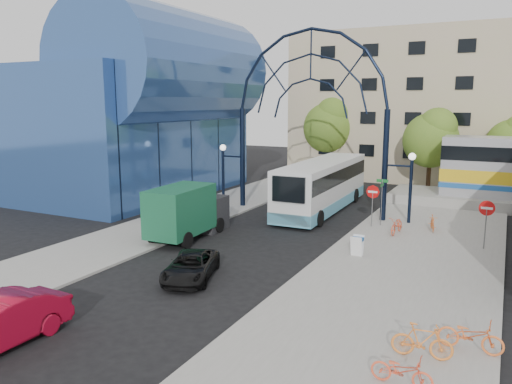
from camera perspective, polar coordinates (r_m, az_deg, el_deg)
The scene contains 20 objects.
ground at distance 21.82m, azimuth -7.55°, elevation -9.74°, with size 120.00×120.00×0.00m, color black.
sidewalk_east at distance 22.42m, azimuth 16.06°, elevation -9.35°, with size 8.00×56.00×0.12m, color gray.
plaza_west at distance 30.13m, azimuth -11.34°, elevation -4.11°, with size 5.00×50.00×0.12m, color gray.
gateway_arch at distance 33.01m, azimuth 6.23°, elevation 12.15°, with size 13.64×0.44×12.10m.
stop_sign at distance 30.16m, azimuth 13.19°, elevation -0.40°, with size 0.80×0.07×2.50m.
do_not_enter_sign at distance 27.40m, azimuth 24.85°, elevation -2.19°, with size 0.76×0.07×2.48m.
street_name_sign at distance 30.62m, azimuth 14.20°, elevation -0.03°, with size 0.70×0.70×2.80m.
sandwich_board at distance 24.56m, azimuth 11.50°, elevation -5.76°, with size 0.55×0.61×0.99m.
transit_hall at distance 41.77m, azimuth -13.59°, elevation 8.97°, with size 16.50×18.00×14.50m.
apartment_block at distance 52.72m, azimuth 16.50°, elevation 9.38°, with size 20.00×12.10×14.00m.
tree_north_a at distance 43.23m, azimuth 19.51°, elevation 5.93°, with size 4.48×4.48×7.00m.
tree_north_b at distance 49.35m, azimuth 8.52°, elevation 7.63°, with size 5.12×5.12×8.00m.
city_bus at distance 34.71m, azimuth 7.61°, elevation 0.81°, with size 3.13×12.53×3.42m.
green_truck at distance 27.78m, azimuth -7.76°, elevation -2.22°, with size 2.49×5.95×2.95m.
black_suv at distance 21.57m, azimuth -7.46°, elevation -8.42°, with size 1.84×3.99×1.11m, color black.
bike_near_a at distance 29.16m, azimuth 15.80°, elevation -3.67°, with size 0.65×1.85×0.97m, color #E7512E.
bike_near_b at distance 30.44m, azimuth 19.52°, elevation -3.36°, with size 0.42×1.50×0.90m, color orange.
bike_far_a at distance 16.65m, azimuth 23.31°, elevation -14.81°, with size 0.65×1.87×0.98m, color orange.
bike_far_b at distance 15.74m, azimuth 18.45°, elevation -15.84°, with size 0.49×1.74×1.05m, color orange.
bike_far_c at distance 14.28m, azimuth 16.32°, elevation -19.00°, with size 0.57×1.62×0.85m, color #F85731.
Camera 1 is at (11.71, -16.85, 7.43)m, focal length 35.00 mm.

